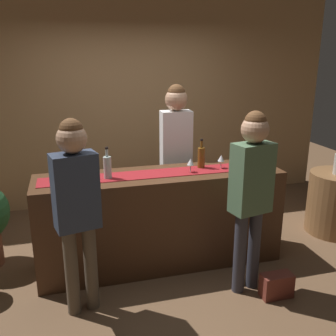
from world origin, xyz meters
name	(u,v)px	position (x,y,z in m)	size (l,w,h in m)	color
ground_plane	(161,261)	(0.00, 0.00, 0.00)	(10.00, 10.00, 0.00)	brown
back_wall	(127,102)	(0.00, 1.90, 1.45)	(6.00, 0.12, 2.90)	tan
bar_counter	(161,219)	(0.00, 0.00, 0.48)	(2.42, 0.60, 0.97)	#472B19
counter_runner_cloth	(161,173)	(0.00, 0.00, 0.97)	(2.30, 0.28, 0.01)	maroon
wine_bottle_amber	(201,157)	(0.45, 0.07, 1.08)	(0.07, 0.07, 0.30)	brown
wine_bottle_clear	(107,167)	(-0.51, -0.02, 1.08)	(0.07, 0.07, 0.30)	#B2C6C1
wine_bottle_green	(252,154)	(1.00, 0.05, 1.08)	(0.07, 0.07, 0.30)	#194723
wine_glass_near_customer	(221,158)	(0.63, 0.00, 1.07)	(0.07, 0.07, 0.14)	silver
wine_glass_mid_counter	(191,162)	(0.29, -0.05, 1.07)	(0.07, 0.07, 0.14)	silver
bartender	(176,144)	(0.33, 0.58, 1.11)	(0.35, 0.25, 1.78)	#26262B
customer_sipping	(251,185)	(0.63, -0.66, 1.01)	(0.37, 0.27, 1.65)	#33333D
customer_browsing	(76,199)	(-0.82, -0.58, 1.00)	(0.38, 0.27, 1.63)	brown
handbag	(277,285)	(0.85, -0.85, 0.11)	(0.28, 0.14, 0.22)	brown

